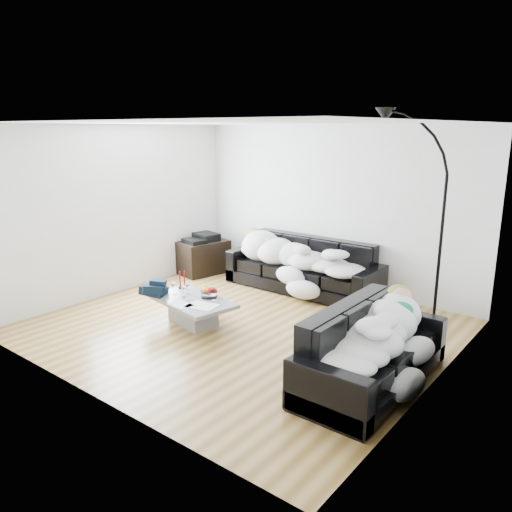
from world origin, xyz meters
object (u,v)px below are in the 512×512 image
Objects in this scene: sofa_right at (373,348)px; candle_right at (184,280)px; sofa_back at (303,265)px; wine_glass_b at (174,288)px; fruit_bowl at (209,292)px; wine_glass_a at (188,288)px; sleeper_right at (374,326)px; coffee_table at (193,311)px; sleeper_back at (301,252)px; shoes at (364,370)px; candle_left at (180,280)px; stereo at (202,238)px; floor_lamp at (441,237)px; wine_glass_c at (184,291)px; av_cabinet at (203,257)px.

sofa_right is 2.99m from candle_right.
wine_glass_b is at bearing -108.64° from sofa_back.
fruit_bowl is at bearing 22.53° from wine_glass_b.
candle_right is (-0.20, 0.13, 0.04)m from wine_glass_a.
coffee_table is at bearing 89.58° from sleeper_right.
shoes is (2.09, -1.94, -0.59)m from sleeper_back.
sofa_back is at bearing 66.39° from candle_left.
wine_glass_b is (-0.47, -0.19, 0.02)m from fruit_bowl.
sleeper_right is at bearing -11.12° from stereo.
stereo is at bearing 131.00° from coffee_table.
floor_lamp reaches higher than wine_glass_b.
sofa_right reaches higher than wine_glass_b.
wine_glass_b is at bearing -109.06° from sleeper_back.
sleeper_right is 1.43× the size of coffee_table.
wine_glass_c is 3.38m from floor_lamp.
floor_lamp reaches higher than sleeper_back.
sofa_back is 1.51× the size of sleeper_right.
av_cabinet reaches higher than wine_glass_c.
sofa_right is 0.80× the size of floor_lamp.
candle_right is at bearing 172.88° from shoes.
av_cabinet reaches higher than shoes.
sofa_right is at bearing -2.61° from wine_glass_a.
sofa_back is 10.87× the size of fruit_bowl.
wine_glass_a is at bearing -38.81° from av_cabinet.
candle_left is 0.59× the size of shoes.
candle_left is 1.98m from av_cabinet.
sofa_right is at bearing -4.40° from candle_left.
wine_glass_c is at bearing 89.92° from sofa_right.
shoes is at bearing -11.05° from av_cabinet.
sleeper_back is 2.13m from coffee_table.
candle_left is 0.30× the size of av_cabinet.
sleeper_right is 2.63m from coffee_table.
sleeper_right is 2.74m from wine_glass_c.
floor_lamp is at bearing 27.60° from candle_left.
fruit_bowl is at bearing 15.14° from wine_glass_a.
floor_lamp is (-0.01, 1.83, 0.83)m from sofa_right.
candle_left is at bearing -165.33° from candle_right.
shoes is at bearing 47.73° from sofa_right.
sofa_right reaches higher than av_cabinet.
wine_glass_c is at bearing -138.07° from floor_lamp.
stereo is at bearing 128.13° from wine_glass_c.
candle_left is at bearing -144.23° from floor_lamp.
shoes is (2.64, -0.00, -0.38)m from wine_glass_a.
wine_glass_b is 0.24m from candle_right.
candle_left is at bearing -114.19° from sleeper_back.
candle_left is 0.10× the size of floor_lamp.
av_cabinet is 0.35× the size of floor_lamp.
sleeper_right is 2.94m from wine_glass_b.
sofa_right is 1.17× the size of sleeper_right.
coffee_table is 2.43m from av_cabinet.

